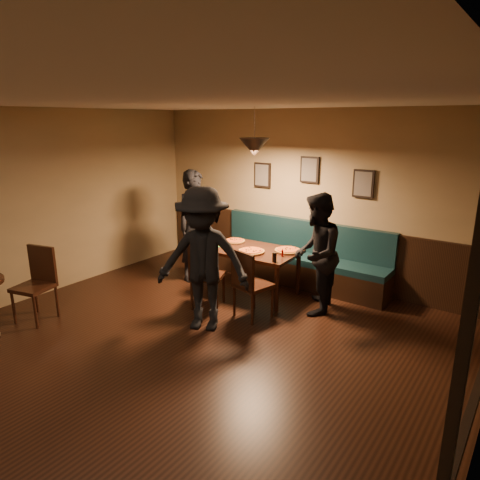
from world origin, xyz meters
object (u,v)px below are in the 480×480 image
(diner_right, at_px, (316,254))
(diner_front, at_px, (203,260))
(booth_bench, at_px, (298,254))
(soda_glass, at_px, (274,257))
(tabasco_bottle, at_px, (282,253))
(dining_table, at_px, (253,272))
(diner_left, at_px, (196,226))
(chair_near_right, at_px, (253,283))
(chair_near_left, at_px, (208,274))
(cafe_chair_far, at_px, (33,286))

(diner_right, xyz_separation_m, diner_front, (-0.93, -1.30, 0.08))
(diner_right, bearing_deg, booth_bench, -157.05)
(booth_bench, xyz_separation_m, diner_front, (-0.22, -2.13, 0.43))
(soda_glass, bearing_deg, booth_bench, 101.32)
(diner_front, height_order, tabasco_bottle, diner_front)
(dining_table, bearing_deg, diner_left, 177.25)
(chair_near_right, height_order, diner_left, diner_left)
(tabasco_bottle, bearing_deg, chair_near_right, -97.68)
(diner_right, relative_size, soda_glass, 12.76)
(booth_bench, bearing_deg, chair_near_left, -111.30)
(diner_front, xyz_separation_m, tabasco_bottle, (0.42, 1.26, -0.14))
(chair_near_left, distance_m, cafe_chair_far, 2.33)
(dining_table, xyz_separation_m, tabasco_bottle, (0.54, -0.05, 0.42))
(diner_left, height_order, diner_right, diner_left)
(dining_table, xyz_separation_m, diner_right, (1.04, -0.01, 0.48))
(tabasco_bottle, xyz_separation_m, cafe_chair_far, (-2.39, -2.43, -0.29))
(dining_table, relative_size, diner_left, 0.73)
(tabasco_bottle, relative_size, cafe_chair_far, 0.12)
(booth_bench, bearing_deg, dining_table, -112.30)
(booth_bench, bearing_deg, diner_front, -95.96)
(dining_table, xyz_separation_m, chair_near_left, (-0.28, -0.76, 0.12))
(dining_table, relative_size, cafe_chair_far, 1.35)
(diner_front, distance_m, soda_glass, 1.09)
(chair_near_left, height_order, chair_near_right, chair_near_left)
(soda_glass, xyz_separation_m, cafe_chair_far, (-2.42, -2.16, -0.29))
(chair_near_right, relative_size, tabasco_bottle, 8.03)
(diner_left, distance_m, tabasco_bottle, 1.69)
(booth_bench, height_order, chair_near_right, booth_bench)
(dining_table, height_order, chair_near_left, chair_near_left)
(diner_left, relative_size, cafe_chair_far, 1.86)
(chair_near_left, distance_m, soda_glass, 1.00)
(booth_bench, height_order, diner_left, diner_left)
(booth_bench, bearing_deg, diner_left, -150.88)
(chair_near_left, height_order, tabasco_bottle, chair_near_left)
(dining_table, bearing_deg, diner_right, -3.49)
(chair_near_right, height_order, cafe_chair_far, cafe_chair_far)
(diner_front, xyz_separation_m, soda_glass, (0.45, 0.99, -0.14))
(diner_right, xyz_separation_m, tabasco_bottle, (-0.51, -0.04, -0.06))
(soda_glass, xyz_separation_m, tabasco_bottle, (-0.03, 0.27, -0.01))
(booth_bench, distance_m, diner_left, 1.76)
(diner_right, distance_m, cafe_chair_far, 3.83)
(diner_right, relative_size, cafe_chair_far, 1.70)
(dining_table, bearing_deg, diner_front, -88.09)
(chair_near_left, relative_size, diner_front, 0.53)
(chair_near_left, xyz_separation_m, chair_near_right, (0.73, 0.09, -0.00))
(chair_near_left, height_order, diner_right, diner_right)
(diner_left, distance_m, soda_glass, 1.75)
(chair_near_left, distance_m, chair_near_right, 0.74)
(dining_table, bearing_deg, soda_glass, -32.46)
(chair_near_right, relative_size, diner_front, 0.52)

